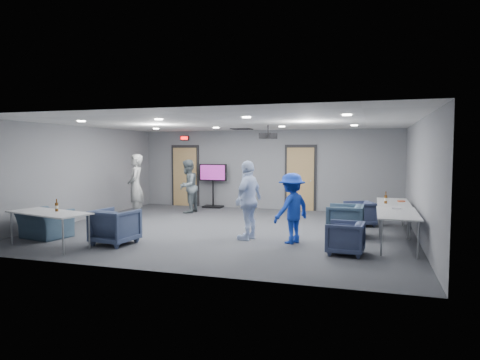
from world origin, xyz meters
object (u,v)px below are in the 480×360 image
(chair_right_a, at_px, (360,214))
(table_right_b, at_px, (397,214))
(chair_front_b, at_px, (45,224))
(chair_right_b, at_px, (345,220))
(person_a, at_px, (136,187))
(chair_front_a, at_px, (115,226))
(bottle_front, at_px, (57,207))
(table_front_left, at_px, (49,214))
(person_d, at_px, (292,208))
(person_c, at_px, (249,200))
(projector, at_px, (268,136))
(bottle_right, at_px, (386,199))
(tv_stand, at_px, (213,183))
(table_right_a, at_px, (393,204))
(person_b, at_px, (188,186))
(chair_right_c, at_px, (345,238))

(chair_right_a, height_order, table_right_b, table_right_b)
(chair_front_b, bearing_deg, chair_right_b, -150.56)
(person_a, bearing_deg, chair_front_a, -3.13)
(chair_front_a, bearing_deg, bottle_front, 32.01)
(chair_front_b, distance_m, table_front_left, 1.09)
(chair_right_a, bearing_deg, person_d, -49.06)
(person_c, height_order, projector, projector)
(chair_front_a, height_order, projector, projector)
(bottle_right, height_order, tv_stand, tv_stand)
(table_right_a, xyz_separation_m, bottle_front, (-6.84, -3.86, 0.14))
(person_c, xyz_separation_m, chair_front_b, (-4.52, -1.23, -0.56))
(person_a, height_order, chair_front_b, person_a)
(projector, bearing_deg, person_d, -45.83)
(person_b, bearing_deg, table_front_left, -6.71)
(chair_right_a, xyz_separation_m, table_right_b, (0.81, -2.39, 0.36))
(person_a, distance_m, bottle_front, 3.57)
(person_d, distance_m, chair_front_b, 5.66)
(person_b, height_order, bottle_right, person_b)
(table_right_a, xyz_separation_m, projector, (-3.23, 0.07, 1.72))
(person_b, relative_size, table_right_a, 0.94)
(person_a, relative_size, chair_right_c, 2.70)
(table_front_left, bearing_deg, person_c, 40.94)
(person_a, xyz_separation_m, tv_stand, (1.25, 3.06, -0.08))
(chair_front_b, height_order, projector, projector)
(chair_right_c, bearing_deg, person_b, -124.64)
(person_a, distance_m, chair_front_a, 3.39)
(chair_right_b, relative_size, tv_stand, 0.54)
(chair_right_b, xyz_separation_m, table_right_b, (1.10, -0.83, 0.31))
(person_b, height_order, chair_right_c, person_b)
(person_d, relative_size, tv_stand, 0.99)
(table_right_a, distance_m, table_right_b, 1.90)
(chair_front_a, distance_m, table_right_a, 6.68)
(person_c, relative_size, chair_front_a, 2.12)
(chair_right_b, relative_size, table_front_left, 0.42)
(chair_right_c, relative_size, bottle_right, 2.39)
(chair_right_b, distance_m, chair_right_c, 1.77)
(chair_front_b, distance_m, bottle_front, 1.14)
(chair_front_b, height_order, table_front_left, table_front_left)
(person_b, relative_size, chair_right_b, 2.06)
(chair_right_c, relative_size, chair_front_a, 0.84)
(chair_right_b, bearing_deg, person_c, -63.05)
(chair_right_a, distance_m, table_right_a, 1.01)
(person_a, height_order, chair_right_b, person_a)
(tv_stand, bearing_deg, chair_right_a, -24.29)
(chair_front_a, bearing_deg, tv_stand, -81.87)
(chair_right_a, distance_m, chair_right_b, 1.59)
(person_a, xyz_separation_m, chair_front_b, (-0.60, -2.98, -0.62))
(person_a, height_order, table_front_left, person_a)
(tv_stand, bearing_deg, person_a, -112.13)
(chair_right_a, relative_size, chair_front_b, 0.71)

